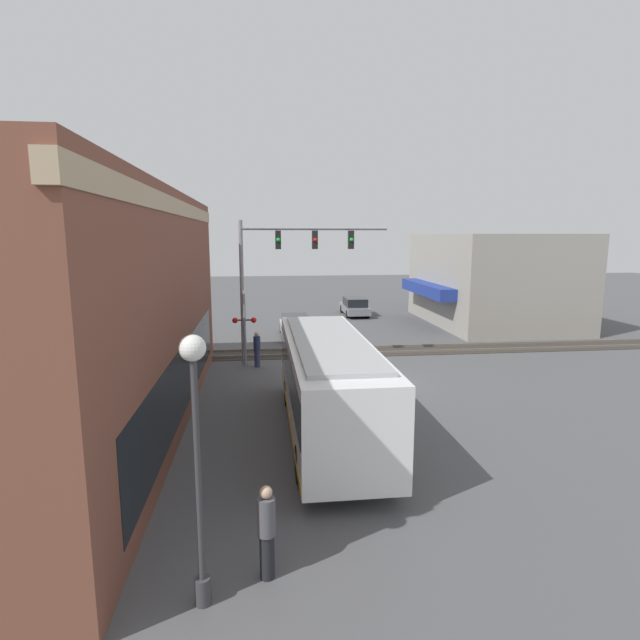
% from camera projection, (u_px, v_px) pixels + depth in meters
% --- Properties ---
extents(ground_plane, '(120.00, 120.00, 0.00)m').
position_uv_depth(ground_plane, '(375.00, 383.00, 21.83)').
color(ground_plane, '#4C4C4F').
extents(brick_building, '(19.37, 8.17, 7.82)m').
position_uv_depth(brick_building, '(54.00, 313.00, 16.05)').
color(brick_building, brown).
rests_on(brick_building, ground).
extents(shop_building, '(12.39, 9.81, 6.48)m').
position_uv_depth(shop_building, '(491.00, 279.00, 36.28)').
color(shop_building, gray).
rests_on(shop_building, ground).
extents(city_bus, '(10.01, 2.59, 3.17)m').
position_uv_depth(city_bus, '(328.00, 381.00, 16.02)').
color(city_bus, white).
rests_on(city_bus, ground).
extents(traffic_signal_gantry, '(0.42, 7.34, 7.12)m').
position_uv_depth(traffic_signal_gantry, '(286.00, 258.00, 24.58)').
color(traffic_signal_gantry, gray).
rests_on(traffic_signal_gantry, ground).
extents(crossing_signal, '(1.41, 1.18, 3.81)m').
position_uv_depth(crossing_signal, '(244.00, 320.00, 24.34)').
color(crossing_signal, gray).
rests_on(crossing_signal, ground).
extents(streetlamp, '(0.44, 0.44, 4.81)m').
position_uv_depth(streetlamp, '(197.00, 449.00, 8.25)').
color(streetlamp, '#38383A').
rests_on(streetlamp, ground).
extents(rail_track_near, '(2.60, 60.00, 0.15)m').
position_uv_depth(rail_track_near, '(351.00, 351.00, 27.70)').
color(rail_track_near, '#332D28').
rests_on(rail_track_near, ground).
extents(parked_car_silver, '(4.82, 1.82, 1.40)m').
position_uv_depth(parked_car_silver, '(295.00, 327.00, 31.66)').
color(parked_car_silver, '#B7B7BC').
rests_on(parked_car_silver, ground).
extents(parked_car_grey, '(4.62, 1.82, 1.45)m').
position_uv_depth(parked_car_grey, '(355.00, 307.00, 40.38)').
color(parked_car_grey, slate).
rests_on(parked_car_grey, ground).
extents(pedestrian_by_lamp, '(0.34, 0.34, 1.85)m').
position_uv_depth(pedestrian_by_lamp, '(267.00, 531.00, 9.25)').
color(pedestrian_by_lamp, black).
rests_on(pedestrian_by_lamp, ground).
extents(pedestrian_at_crossing, '(0.34, 0.34, 1.74)m').
position_uv_depth(pedestrian_at_crossing, '(257.00, 349.00, 24.41)').
color(pedestrian_at_crossing, '#2D3351').
rests_on(pedestrian_at_crossing, ground).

